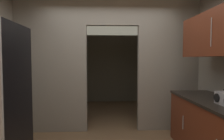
{
  "coord_description": "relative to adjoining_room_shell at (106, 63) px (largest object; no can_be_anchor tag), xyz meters",
  "views": [
    {
      "loc": [
        -0.12,
        -2.53,
        1.47
      ],
      "look_at": [
        0.03,
        0.55,
        1.29
      ],
      "focal_mm": 31.62,
      "sensor_mm": 36.0,
      "label": 1
    }
  ],
  "objects": [
    {
      "name": "adjoining_room_shell",
      "position": [
        0.0,
        0.0,
        0.0
      ],
      "size": [
        3.68,
        2.84,
        2.67
      ],
      "color": "gray",
      "rests_on": "ground"
    },
    {
      "name": "lower_cabinet_run",
      "position": [
        1.49,
        -3.39,
        -0.89
      ],
      "size": [
        0.7,
        2.08,
        0.88
      ],
      "color": "maroon",
      "rests_on": "ground"
    },
    {
      "name": "kitchen_partition",
      "position": [
        -0.02,
        -1.95,
        0.08
      ],
      "size": [
        3.68,
        0.12,
        2.67
      ],
      "color": "#9E998C",
      "rests_on": "ground"
    }
  ]
}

